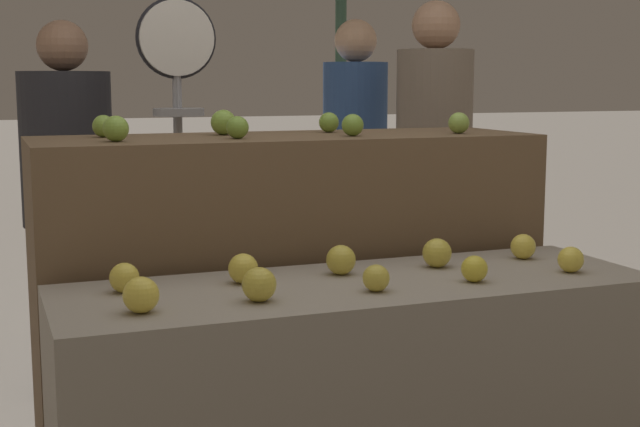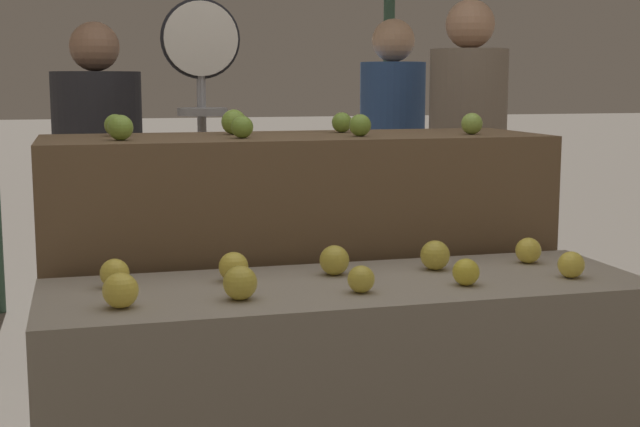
% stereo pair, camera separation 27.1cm
% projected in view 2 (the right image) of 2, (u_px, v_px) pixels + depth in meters
% --- Properties ---
extents(display_counter_front, '(1.66, 0.55, 0.78)m').
position_uv_depth(display_counter_front, '(347.00, 417.00, 2.51)').
color(display_counter_front, gray).
rests_on(display_counter_front, ground_plane).
extents(display_counter_back, '(1.66, 0.55, 1.15)m').
position_uv_depth(display_counter_back, '(297.00, 302.00, 3.05)').
color(display_counter_back, brown).
rests_on(display_counter_back, ground_plane).
extents(apple_front_0, '(0.09, 0.09, 0.09)m').
position_uv_depth(apple_front_0, '(120.00, 290.00, 2.17)').
color(apple_front_0, yellow).
rests_on(apple_front_0, display_counter_front).
extents(apple_front_1, '(0.09, 0.09, 0.09)m').
position_uv_depth(apple_front_1, '(240.00, 283.00, 2.26)').
color(apple_front_1, gold).
rests_on(apple_front_1, display_counter_front).
extents(apple_front_2, '(0.07, 0.07, 0.07)m').
position_uv_depth(apple_front_2, '(360.00, 279.00, 2.33)').
color(apple_front_2, gold).
rests_on(apple_front_2, display_counter_front).
extents(apple_front_3, '(0.07, 0.07, 0.07)m').
position_uv_depth(apple_front_3, '(466.00, 272.00, 2.42)').
color(apple_front_3, gold).
rests_on(apple_front_3, display_counter_front).
extents(apple_front_4, '(0.08, 0.08, 0.08)m').
position_uv_depth(apple_front_4, '(571.00, 265.00, 2.51)').
color(apple_front_4, yellow).
rests_on(apple_front_4, display_counter_front).
extents(apple_front_5, '(0.08, 0.08, 0.08)m').
position_uv_depth(apple_front_5, '(115.00, 273.00, 2.39)').
color(apple_front_5, yellow).
rests_on(apple_front_5, display_counter_front).
extents(apple_front_6, '(0.08, 0.08, 0.08)m').
position_uv_depth(apple_front_6, '(234.00, 267.00, 2.46)').
color(apple_front_6, yellow).
rests_on(apple_front_6, display_counter_front).
extents(apple_front_7, '(0.09, 0.09, 0.09)m').
position_uv_depth(apple_front_7, '(334.00, 260.00, 2.55)').
color(apple_front_7, gold).
rests_on(apple_front_7, display_counter_front).
extents(apple_front_8, '(0.09, 0.09, 0.09)m').
position_uv_depth(apple_front_8, '(435.00, 255.00, 2.61)').
color(apple_front_8, gold).
rests_on(apple_front_8, display_counter_front).
extents(apple_front_9, '(0.08, 0.08, 0.08)m').
position_uv_depth(apple_front_9, '(528.00, 250.00, 2.71)').
color(apple_front_9, yellow).
rests_on(apple_front_9, display_counter_front).
extents(apple_back_0, '(0.08, 0.08, 0.08)m').
position_uv_depth(apple_back_0, '(120.00, 128.00, 2.71)').
color(apple_back_0, '#84AD3D').
rests_on(apple_back_0, display_counter_back).
extents(apple_back_1, '(0.07, 0.07, 0.07)m').
position_uv_depth(apple_back_1, '(242.00, 127.00, 2.81)').
color(apple_back_1, '#7AA338').
rests_on(apple_back_1, display_counter_back).
extents(apple_back_2, '(0.07, 0.07, 0.07)m').
position_uv_depth(apple_back_2, '(360.00, 125.00, 2.90)').
color(apple_back_2, '#7AA338').
rests_on(apple_back_2, display_counter_back).
extents(apple_back_3, '(0.07, 0.07, 0.07)m').
position_uv_depth(apple_back_3, '(472.00, 124.00, 3.01)').
color(apple_back_3, '#8EB247').
rests_on(apple_back_3, display_counter_back).
extents(apple_back_4, '(0.07, 0.07, 0.07)m').
position_uv_depth(apple_back_4, '(115.00, 125.00, 2.92)').
color(apple_back_4, '#84AD3D').
rests_on(apple_back_4, display_counter_back).
extents(apple_back_5, '(0.08, 0.08, 0.08)m').
position_uv_depth(apple_back_5, '(234.00, 122.00, 3.00)').
color(apple_back_5, '#84AD3D').
rests_on(apple_back_5, display_counter_back).
extents(apple_back_6, '(0.07, 0.07, 0.07)m').
position_uv_depth(apple_back_6, '(342.00, 122.00, 3.12)').
color(apple_back_6, '#7AA338').
rests_on(apple_back_6, display_counter_back).
extents(produce_scale, '(0.32, 0.20, 1.65)m').
position_uv_depth(produce_scale, '(202.00, 109.00, 3.55)').
color(produce_scale, '#99999E').
rests_on(produce_scale, ground_plane).
extents(person_vendor_at_scale, '(0.38, 0.38, 1.57)m').
position_uv_depth(person_vendor_at_scale, '(99.00, 182.00, 3.80)').
color(person_vendor_at_scale, '#2D2D38').
rests_on(person_vendor_at_scale, ground_plane).
extents(person_customer_left, '(0.35, 0.35, 1.63)m').
position_uv_depth(person_customer_left, '(392.00, 156.00, 4.53)').
color(person_customer_left, '#2D2D38').
rests_on(person_customer_left, ground_plane).
extents(person_customer_right, '(0.46, 0.46, 1.69)m').
position_uv_depth(person_customer_right, '(467.00, 157.00, 4.11)').
color(person_customer_right, '#2D2D38').
rests_on(person_customer_right, ground_plane).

